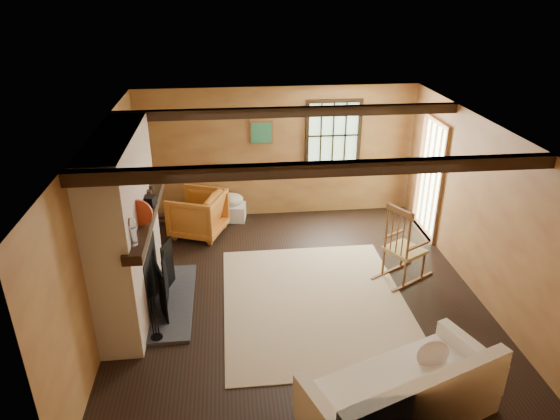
{
  "coord_description": "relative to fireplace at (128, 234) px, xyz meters",
  "views": [
    {
      "loc": [
        -0.9,
        -5.85,
        4.07
      ],
      "look_at": [
        -0.22,
        0.4,
        1.15
      ],
      "focal_mm": 32.0,
      "sensor_mm": 36.0,
      "label": 1
    }
  ],
  "objects": [
    {
      "name": "ground",
      "position": [
        2.23,
        0.0,
        -1.1
      ],
      "size": [
        5.5,
        5.5,
        0.0
      ],
      "primitive_type": "plane",
      "color": "black",
      "rests_on": "ground"
    },
    {
      "name": "room_envelope",
      "position": [
        2.45,
        0.26,
        0.53
      ],
      "size": [
        5.02,
        5.52,
        2.44
      ],
      "color": "#AA7A3C",
      "rests_on": "ground"
    },
    {
      "name": "fireplace",
      "position": [
        0.0,
        0.0,
        0.0
      ],
      "size": [
        1.02,
        2.3,
        2.4
      ],
      "color": "brown",
      "rests_on": "ground"
    },
    {
      "name": "rug",
      "position": [
        2.43,
        -0.2,
        -1.1
      ],
      "size": [
        2.5,
        3.0,
        0.01
      ],
      "primitive_type": "cube",
      "color": "tan",
      "rests_on": "ground"
    },
    {
      "name": "rocking_chair",
      "position": [
        3.8,
        0.27,
        -0.6
      ],
      "size": [
        0.98,
        0.82,
        1.2
      ],
      "rotation": [
        0.0,
        0.0,
        2.09
      ],
      "color": "tan",
      "rests_on": "ground"
    },
    {
      "name": "sofa",
      "position": [
        2.95,
        -2.3,
        -0.82
      ],
      "size": [
        2.15,
        1.51,
        0.8
      ],
      "rotation": [
        0.0,
        0.0,
        0.36
      ],
      "color": "white",
      "rests_on": "ground"
    },
    {
      "name": "firewood_pile",
      "position": [
        0.3,
        2.52,
        -1.0
      ],
      "size": [
        0.59,
        0.11,
        0.21
      ],
      "color": "brown",
      "rests_on": "ground"
    },
    {
      "name": "laundry_basket",
      "position": [
        1.34,
        2.55,
        -0.95
      ],
      "size": [
        0.55,
        0.44,
        0.3
      ],
      "primitive_type": "cube",
      "rotation": [
        0.0,
        0.0,
        -0.13
      ],
      "color": "white",
      "rests_on": "ground"
    },
    {
      "name": "basket_pillow",
      "position": [
        1.34,
        2.55,
        -0.69
      ],
      "size": [
        0.52,
        0.46,
        0.22
      ],
      "primitive_type": "ellipsoid",
      "rotation": [
        0.0,
        0.0,
        -0.28
      ],
      "color": "white",
      "rests_on": "laundry_basket"
    },
    {
      "name": "armchair",
      "position": [
        0.75,
        2.04,
        -0.71
      ],
      "size": [
        1.1,
        1.09,
        0.78
      ],
      "primitive_type": "imported",
      "rotation": [
        0.0,
        0.0,
        -1.95
      ],
      "color": "#BF6026",
      "rests_on": "ground"
    }
  ]
}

